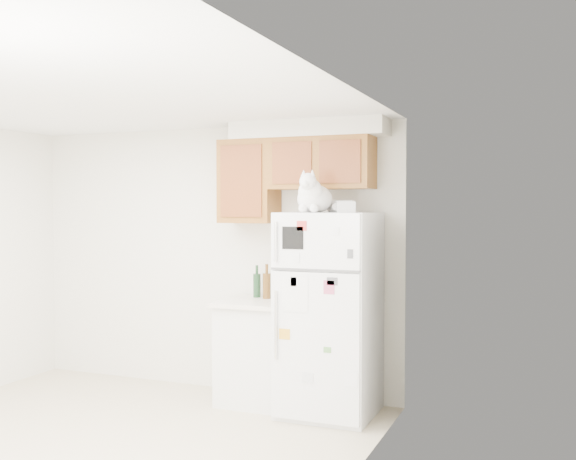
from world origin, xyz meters
The scene contains 9 objects.
ground_plane centered at (0.00, 0.00, -0.01)m, with size 3.80×4.00×0.01m, color #C5B597.
room_shell centered at (0.12, 0.24, 1.67)m, with size 3.84×4.04×2.52m.
refrigerator centered at (1.34, 1.61, 0.85)m, with size 0.76×0.78×1.70m.
base_counter centered at (0.65, 1.68, 0.46)m, with size 0.64×0.64×0.92m.
cat centered at (1.27, 1.43, 1.83)m, with size 0.34×0.49×0.35m.
storage_box_back centered at (1.43, 1.68, 1.75)m, with size 0.18×0.13×0.10m, color white.
storage_box_front centered at (1.51, 1.53, 1.74)m, with size 0.15×0.11×0.09m, color white.
bottle_green centered at (0.57, 1.83, 1.07)m, with size 0.07×0.07×0.29m, color #19381E, non-canonical shape.
bottle_amber centered at (0.69, 1.79, 1.08)m, with size 0.07×0.07×0.31m, color #593814, non-canonical shape.
Camera 1 is at (3.12, -3.73, 1.75)m, focal length 42.00 mm.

